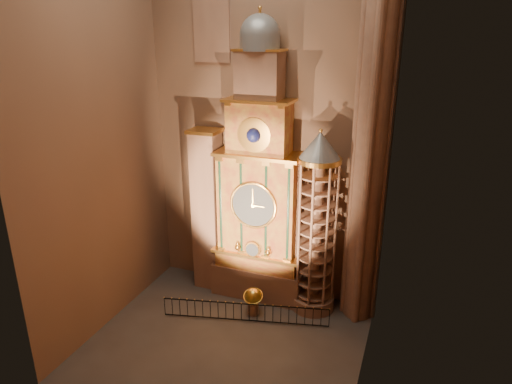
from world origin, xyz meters
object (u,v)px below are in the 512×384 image
at_px(iron_railing, 245,312).
at_px(portrait_tower, 208,210).
at_px(astronomical_clock, 259,194).
at_px(stair_turret, 316,226).
at_px(celestial_globe, 253,299).

bearing_deg(iron_railing, portrait_tower, 140.25).
xyz_separation_m(portrait_tower, iron_railing, (3.70, -3.07, -4.53)).
xyz_separation_m(astronomical_clock, stair_turret, (3.50, -0.26, -1.41)).
distance_m(portrait_tower, stair_turret, 6.91).
relative_size(celestial_globe, iron_railing, 0.18).
distance_m(astronomical_clock, iron_railing, 6.79).
xyz_separation_m(astronomical_clock, celestial_globe, (0.44, -2.19, -5.68)).
relative_size(astronomical_clock, stair_turret, 1.55).
relative_size(portrait_tower, iron_railing, 1.12).
distance_m(astronomical_clock, celestial_globe, 6.10).
bearing_deg(astronomical_clock, celestial_globe, -78.67).
bearing_deg(stair_turret, celestial_globe, -147.88).
height_order(portrait_tower, celestial_globe, portrait_tower).
bearing_deg(stair_turret, iron_railing, -138.91).
bearing_deg(portrait_tower, celestial_globe, -29.86).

